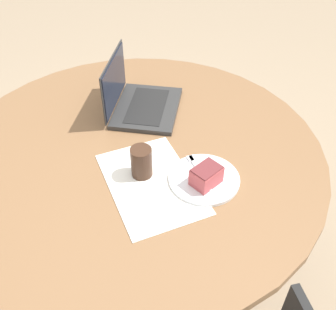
{
  "coord_description": "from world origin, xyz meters",
  "views": [
    {
      "loc": [
        -1.05,
        -0.06,
        1.65
      ],
      "look_at": [
        -0.08,
        -0.11,
        0.78
      ],
      "focal_mm": 42.0,
      "sensor_mm": 36.0,
      "label": 1
    }
  ],
  "objects": [
    {
      "name": "laptop",
      "position": [
        0.24,
        -0.02,
        0.78
      ],
      "size": [
        0.35,
        0.31,
        0.22
      ],
      "rotation": [
        0.0,
        0.0,
        9.22
      ],
      "color": "#2D2D2D",
      "rests_on": "dining_table"
    },
    {
      "name": "plate",
      "position": [
        -0.17,
        -0.22,
        0.75
      ],
      "size": [
        0.23,
        0.23,
        0.01
      ],
      "color": "silver",
      "rests_on": "dining_table"
    },
    {
      "name": "fork",
      "position": [
        -0.13,
        -0.21,
        0.76
      ],
      "size": [
        0.17,
        0.07,
        0.0
      ],
      "rotation": [
        0.0,
        0.0,
        6.57
      ],
      "color": "silver",
      "rests_on": "plate"
    },
    {
      "name": "dining_table",
      "position": [
        0.0,
        0.0,
        0.63
      ],
      "size": [
        1.32,
        1.32,
        0.74
      ],
      "color": "brown",
      "rests_on": "ground_plane"
    },
    {
      "name": "coffee_glass",
      "position": [
        -0.13,
        -0.02,
        0.79
      ],
      "size": [
        0.07,
        0.07,
        0.11
      ],
      "color": "#3D2619",
      "rests_on": "dining_table"
    },
    {
      "name": "paper_document",
      "position": [
        -0.17,
        -0.05,
        0.74
      ],
      "size": [
        0.46,
        0.38,
        0.0
      ],
      "rotation": [
        0.0,
        0.0,
        0.35
      ],
      "color": "white",
      "rests_on": "dining_table"
    },
    {
      "name": "ground_plane",
      "position": [
        0.0,
        0.0,
        0.0
      ],
      "size": [
        12.0,
        12.0,
        0.0
      ],
      "primitive_type": "plane",
      "color": "gray"
    },
    {
      "name": "cake_slice",
      "position": [
        -0.19,
        -0.23,
        0.78
      ],
      "size": [
        0.11,
        0.11,
        0.06
      ],
      "rotation": [
        0.0,
        0.0,
        5.42
      ],
      "color": "#B74C51",
      "rests_on": "plate"
    }
  ]
}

